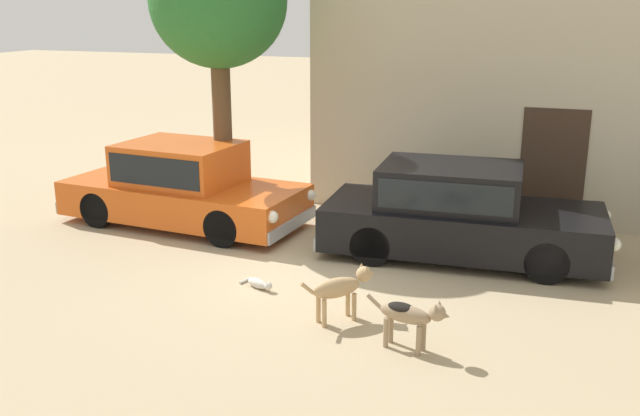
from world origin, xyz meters
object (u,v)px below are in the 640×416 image
Objects in this scene: parked_sedan_second at (458,211)px; stray_dog_spotted at (342,287)px; parked_sedan_nearest at (183,185)px; acacia_tree_left at (218,5)px; stray_dog_tan at (410,315)px; stray_cat at (259,284)px.

stray_dog_spotted is at bearing -111.75° from parked_sedan_second.
parked_sedan_nearest is 1.02× the size of parked_sedan_second.
parked_sedan_nearest is 0.91× the size of acacia_tree_left.
stray_dog_spotted reaches higher than stray_dog_tan.
stray_cat is 5.12m from acacia_tree_left.
stray_cat is at bearing -38.15° from parked_sedan_nearest.
stray_dog_spotted is 0.81× the size of stray_dog_tan.
acacia_tree_left reaches higher than stray_dog_spotted.
acacia_tree_left is (-4.34, 0.61, 3.08)m from parked_sedan_second.
stray_dog_spotted is at bearing -32.09° from parked_sedan_nearest.
stray_dog_spotted is at bearing 164.23° from stray_dog_tan.
acacia_tree_left is at bearing 168.72° from parked_sedan_second.
stray_dog_tan is 6.79m from acacia_tree_left.
stray_dog_spotted reaches higher than stray_cat.
stray_dog_spotted is 1.56m from stray_cat.
acacia_tree_left is (-3.38, 3.47, 3.36)m from stray_dog_spotted.
parked_sedan_nearest is 8.09× the size of stray_cat.
parked_sedan_second is 0.89× the size of acacia_tree_left.
stray_cat is at bearing -55.50° from acacia_tree_left.
acacia_tree_left reaches higher than stray_dog_tan.
stray_dog_tan is at bearing -74.26° from stray_dog_spotted.
parked_sedan_nearest reaches higher than stray_dog_spotted.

